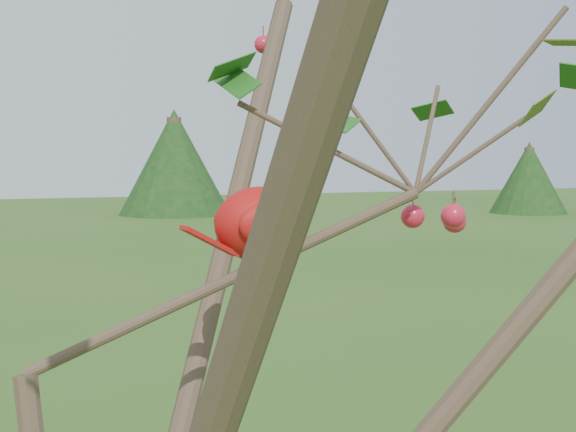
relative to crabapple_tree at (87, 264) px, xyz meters
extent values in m
sphere|color=red|center=(0.62, 0.11, 0.03)|extent=(0.04, 0.04, 0.04)
sphere|color=red|center=(0.58, 0.06, 0.04)|extent=(0.04, 0.04, 0.04)
sphere|color=red|center=(0.46, 0.64, 0.38)|extent=(0.04, 0.04, 0.04)
sphere|color=red|center=(0.55, 0.12, 0.04)|extent=(0.04, 0.04, 0.04)
ellipsoid|color=#AC0E10|center=(0.27, 0.10, 0.04)|extent=(0.16, 0.13, 0.11)
sphere|color=#AC0E10|center=(0.33, 0.11, 0.08)|extent=(0.08, 0.08, 0.07)
cone|color=#AC0E10|center=(0.33, 0.11, 0.11)|extent=(0.05, 0.04, 0.05)
cone|color=#D85914|center=(0.36, 0.11, 0.07)|extent=(0.03, 0.03, 0.02)
ellipsoid|color=black|center=(0.35, 0.11, 0.07)|extent=(0.02, 0.04, 0.03)
cube|color=#AC0E10|center=(0.19, 0.08, 0.01)|extent=(0.09, 0.05, 0.05)
ellipsoid|color=#AC0E10|center=(0.26, 0.14, 0.04)|extent=(0.10, 0.05, 0.07)
ellipsoid|color=#AC0E10|center=(0.27, 0.05, 0.04)|extent=(0.10, 0.05, 0.07)
cylinder|color=#3A2C1F|center=(6.41, 27.83, -0.35)|extent=(0.53, 0.53, 3.54)
cone|color=#123413|center=(6.41, 27.83, -0.21)|extent=(4.13, 4.13, 3.83)
cylinder|color=#3A2C1F|center=(18.87, 23.66, -0.90)|extent=(0.37, 0.37, 2.45)
cone|color=#123413|center=(18.87, 23.66, -0.79)|extent=(2.86, 2.86, 2.65)
camera|label=1|loc=(-0.12, -1.05, 0.14)|focal=50.00mm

